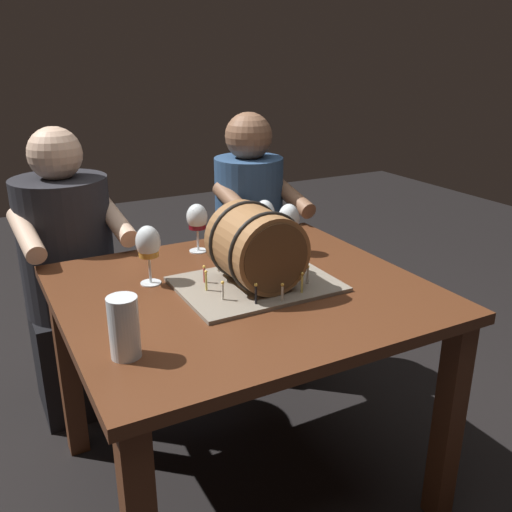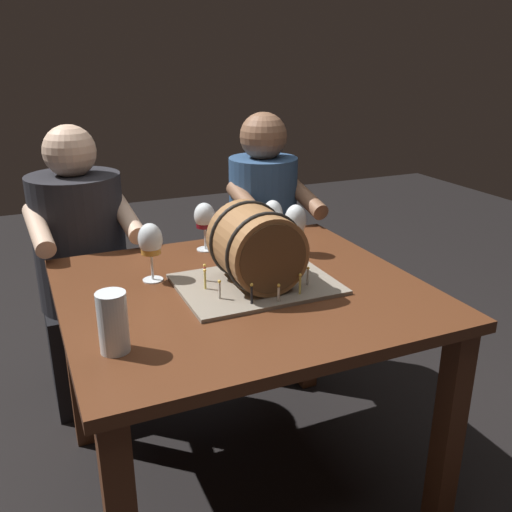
% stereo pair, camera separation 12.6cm
% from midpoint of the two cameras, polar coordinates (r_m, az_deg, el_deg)
% --- Properties ---
extents(ground_plane, '(8.00, 8.00, 0.00)m').
position_cam_midpoint_polar(ground_plane, '(2.16, 0.59, -21.60)').
color(ground_plane, black).
extents(dining_table, '(1.10, 1.00, 0.74)m').
position_cam_midpoint_polar(dining_table, '(1.80, 0.66, -6.59)').
color(dining_table, '#562D19').
rests_on(dining_table, ground).
extents(barrel_cake, '(0.48, 0.36, 0.26)m').
position_cam_midpoint_polar(barrel_cake, '(1.72, 2.09, 0.52)').
color(barrel_cake, gray).
rests_on(barrel_cake, dining_table).
extents(wine_glass_amber, '(0.08, 0.08, 0.19)m').
position_cam_midpoint_polar(wine_glass_amber, '(1.78, -8.74, 1.41)').
color(wine_glass_amber, white).
rests_on(wine_glass_amber, dining_table).
extents(wine_glass_white, '(0.08, 0.08, 0.18)m').
position_cam_midpoint_polar(wine_glass_white, '(2.01, 5.83, 3.45)').
color(wine_glass_white, white).
rests_on(wine_glass_white, dining_table).
extents(wine_glass_red, '(0.08, 0.08, 0.18)m').
position_cam_midpoint_polar(wine_glass_red, '(2.04, -3.52, 3.88)').
color(wine_glass_red, white).
rests_on(wine_glass_red, dining_table).
extents(wine_glass_rose, '(0.08, 0.08, 0.18)m').
position_cam_midpoint_polar(wine_glass_rose, '(2.09, 3.44, 4.03)').
color(wine_glass_rose, white).
rests_on(wine_glass_rose, dining_table).
extents(beer_pint, '(0.07, 0.07, 0.16)m').
position_cam_midpoint_polar(beer_pint, '(1.39, -11.86, -6.92)').
color(beer_pint, white).
rests_on(beer_pint, dining_table).
extents(person_seated_left, '(0.42, 0.50, 1.18)m').
position_cam_midpoint_polar(person_seated_left, '(2.38, -15.67, -2.29)').
color(person_seated_left, black).
rests_on(person_seated_left, ground).
extents(person_seated_right, '(0.35, 0.45, 1.19)m').
position_cam_midpoint_polar(person_seated_right, '(2.60, 2.12, -0.07)').
color(person_seated_right, '#1B2D46').
rests_on(person_seated_right, ground).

